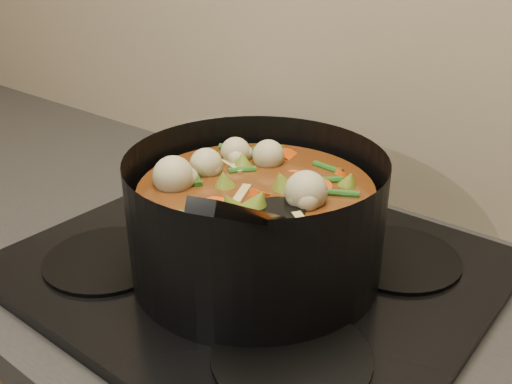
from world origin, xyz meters
The scene contains 3 objects.
stovetop centered at (0.00, 1.93, 0.92)m, with size 0.62×0.54×0.03m.
stockpot centered at (0.02, 1.91, 1.01)m, with size 0.38×0.45×0.25m.
saucepan centered at (-0.18, 2.08, 0.99)m, with size 0.17×0.17×0.14m.
Camera 1 is at (0.44, 1.39, 1.37)m, focal length 40.00 mm.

